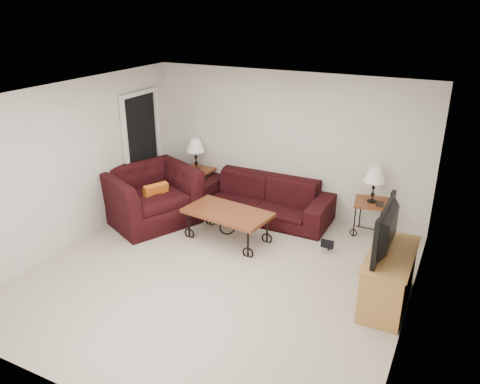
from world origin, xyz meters
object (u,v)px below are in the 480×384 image
object	(u,v)px
side_table_right	(370,218)
television	(393,230)
side_table_left	(197,184)
backpack	(329,239)
armchair	(150,196)
lamp_right	(374,185)
tv_stand	(388,278)
coffee_table	(228,226)
lamp_left	(196,154)
sofa	(262,198)

from	to	relation	value
side_table_right	television	bearing A→B (deg)	-71.92
side_table_left	backpack	size ratio (longest dim) A/B	1.57
side_table_right	armchair	bearing A→B (deg)	-161.28
lamp_right	side_table_left	bearing A→B (deg)	180.00
side_table_right	tv_stand	xyz separation A→B (m)	(0.61, -1.81, 0.07)
coffee_table	television	size ratio (longest dim) A/B	1.26
side_table_right	backpack	bearing A→B (deg)	-117.35
armchair	tv_stand	size ratio (longest dim) A/B	1.21
tv_stand	television	world-z (taller)	television
coffee_table	armchair	distance (m)	1.53
tv_stand	television	distance (m)	0.67
tv_stand	backpack	size ratio (longest dim) A/B	3.12
lamp_left	backpack	size ratio (longest dim) A/B	1.57
coffee_table	side_table_right	bearing A→B (deg)	31.58
tv_stand	television	xyz separation A→B (m)	(-0.02, 0.00, 0.67)
armchair	television	bearing A→B (deg)	-73.23
armchair	backpack	distance (m)	3.10
coffee_table	backpack	xyz separation A→B (m)	(1.55, 0.39, -0.06)
lamp_right	tv_stand	distance (m)	1.98
coffee_table	tv_stand	world-z (taller)	tv_stand
side_table_right	armchair	distance (m)	3.69
side_table_left	lamp_right	xyz separation A→B (m)	(3.29, 0.00, 0.57)
sofa	tv_stand	xyz separation A→B (m)	(2.47, -1.63, 0.00)
backpack	lamp_left	bearing A→B (deg)	142.00
sofa	tv_stand	size ratio (longest dim) A/B	2.04
side_table_left	lamp_left	xyz separation A→B (m)	(0.00, 0.00, 0.60)
lamp_right	lamp_left	bearing A→B (deg)	180.00
side_table_left	backpack	distance (m)	2.98
lamp_left	television	xyz separation A→B (m)	(3.88, -1.81, 0.12)
television	backpack	distance (m)	1.65
sofa	armchair	distance (m)	1.92
armchair	side_table_right	bearing A→B (deg)	-45.72
armchair	backpack	xyz separation A→B (m)	(3.07, 0.36, -0.28)
sofa	backpack	world-z (taller)	sofa
sofa	lamp_left	bearing A→B (deg)	172.85
coffee_table	tv_stand	distance (m)	2.66
lamp_left	coffee_table	bearing A→B (deg)	-42.86
backpack	coffee_table	bearing A→B (deg)	172.24
armchair	backpack	bearing A→B (deg)	-57.75
side_table_left	armchair	world-z (taller)	armchair
sofa	backpack	bearing A→B (deg)	-24.26
side_table_right	lamp_left	distance (m)	3.35
lamp_left	backpack	world-z (taller)	lamp_left
side_table_right	tv_stand	distance (m)	1.92
television	sofa	bearing A→B (deg)	-123.75
side_table_right	backpack	xyz separation A→B (m)	(-0.43, -0.82, -0.10)
side_table_right	coffee_table	bearing A→B (deg)	-148.42
side_table_left	coffee_table	xyz separation A→B (m)	(1.31, -1.22, -0.05)
lamp_left	backpack	bearing A→B (deg)	-16.05
side_table_right	armchair	world-z (taller)	armchair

